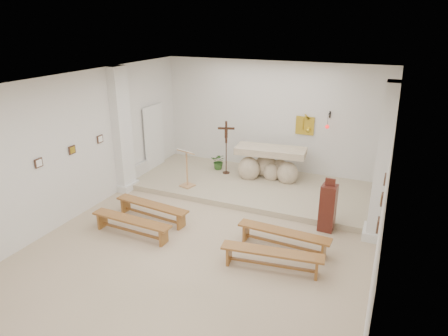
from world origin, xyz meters
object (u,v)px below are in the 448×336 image
at_px(altar, 269,165).
at_px(bench_left_front, 152,208).
at_px(bench_right_front, 284,235).
at_px(bench_right_second, 272,256).
at_px(crucifix_stand, 226,144).
at_px(lectern, 187,168).
at_px(donation_pedestal, 328,208).
at_px(bench_left_second, 131,223).

xyz_separation_m(altar, bench_left_front, (-1.91, -3.41, -0.24)).
xyz_separation_m(altar, bench_right_front, (1.40, -3.41, -0.24)).
bearing_deg(bench_right_second, crucifix_stand, 115.93).
height_order(lectern, donation_pedestal, donation_pedestal).
bearing_deg(bench_left_front, crucifix_stand, 86.27).
bearing_deg(bench_left_front, bench_right_front, 6.15).
distance_m(donation_pedestal, bench_left_second, 4.51).
relative_size(altar, donation_pedestal, 1.63).
distance_m(altar, bench_right_front, 3.70).
bearing_deg(bench_left_front, altar, 66.96).
height_order(lectern, bench_left_second, lectern).
bearing_deg(bench_left_second, altar, 68.42).
distance_m(crucifix_stand, bench_right_front, 4.34).
bearing_deg(donation_pedestal, bench_left_second, -150.03).
distance_m(donation_pedestal, bench_left_front, 4.19).
relative_size(donation_pedestal, bench_left_second, 0.64).
distance_m(bench_left_front, bench_right_second, 3.42).
bearing_deg(bench_left_second, bench_right_front, 16.81).
distance_m(bench_right_front, bench_right_second, 0.84).
relative_size(altar, bench_left_second, 1.04).
xyz_separation_m(altar, crucifix_stand, (-1.34, -0.14, 0.55)).
bearing_deg(altar, bench_right_front, -73.36).
height_order(crucifix_stand, bench_left_front, crucifix_stand).
distance_m(bench_left_second, bench_right_second, 3.31).
height_order(bench_left_second, bench_right_second, same).
height_order(bench_left_front, bench_right_second, same).
relative_size(bench_left_second, bench_right_second, 0.99).
xyz_separation_m(crucifix_stand, bench_right_front, (2.74, -3.27, -0.79)).
bearing_deg(donation_pedestal, bench_right_second, -105.93).
bearing_deg(bench_right_front, altar, 114.88).
distance_m(lectern, crucifix_stand, 1.58).
bearing_deg(bench_left_second, donation_pedestal, 29.59).
relative_size(bench_left_front, bench_right_front, 1.01).
xyz_separation_m(lectern, bench_right_front, (3.35, -1.87, -0.40)).
distance_m(donation_pedestal, bench_right_second, 2.18).
height_order(altar, bench_left_front, altar).
relative_size(bench_left_front, bench_left_second, 1.01).
relative_size(donation_pedestal, bench_left_front, 0.64).
bearing_deg(bench_left_front, bench_right_second, -8.10).
bearing_deg(bench_left_second, bench_left_front, 92.57).
height_order(crucifix_stand, bench_right_second, crucifix_stand).
bearing_deg(bench_right_front, bench_left_front, -177.47).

